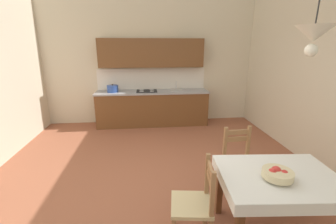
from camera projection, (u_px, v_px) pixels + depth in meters
name	position (u px, v px, depth m)	size (l,w,h in m)	color
ground_plane	(159.00, 189.00, 3.44)	(6.02, 6.89, 0.10)	#99563D
wall_back	(150.00, 44.00, 5.90)	(6.02, 0.12, 4.14)	beige
kitchen_cabinetry	(152.00, 92.00, 5.93)	(2.88, 0.63, 2.20)	brown
dining_table	(278.00, 186.00, 2.39)	(1.28, 1.00, 0.75)	brown
dining_chair_kitchen_side	(240.00, 162.00, 3.24)	(0.44, 0.44, 0.93)	#D1BC89
dining_chair_tv_side	(195.00, 204.00, 2.39)	(0.47, 0.47, 0.93)	#D1BC89
fruit_bowl	(277.00, 174.00, 2.26)	(0.30, 0.30, 0.12)	beige
pendant_lamp	(314.00, 35.00, 1.95)	(0.32, 0.32, 0.80)	black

